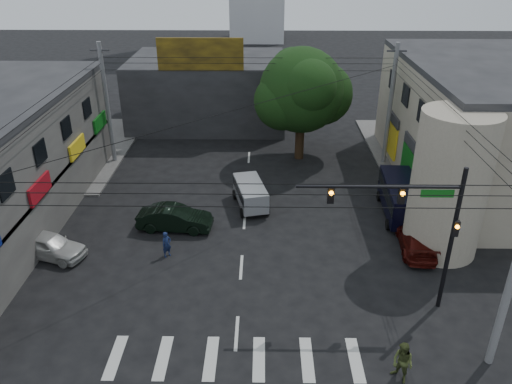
{
  "coord_description": "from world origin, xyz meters",
  "views": [
    {
      "loc": [
        1.1,
        -19.86,
        15.57
      ],
      "look_at": [
        0.76,
        4.0,
        3.48
      ],
      "focal_mm": 35.0,
      "sensor_mm": 36.0,
      "label": 1
    }
  ],
  "objects_px": {
    "pedestrian_olive": "(402,363)",
    "dark_sedan": "(175,218)",
    "maroon_sedan": "(416,239)",
    "traffic_officer": "(167,244)",
    "traffic_gantry": "(417,217)",
    "utility_pole_far_right": "(390,106)",
    "street_tree": "(302,91)",
    "navy_van": "(402,199)",
    "white_compact": "(49,245)",
    "silver_minivan": "(250,195)",
    "utility_pole_far_left": "(107,105)"
  },
  "relations": [
    {
      "from": "utility_pole_far_right",
      "to": "pedestrian_olive",
      "type": "xyz_separation_m",
      "value": [
        -3.91,
        -21.52,
        -3.69
      ]
    },
    {
      "from": "white_compact",
      "to": "maroon_sedan",
      "type": "relative_size",
      "value": 0.95
    },
    {
      "from": "maroon_sedan",
      "to": "pedestrian_olive",
      "type": "relative_size",
      "value": 2.55
    },
    {
      "from": "street_tree",
      "to": "pedestrian_olive",
      "type": "xyz_separation_m",
      "value": [
        2.59,
        -22.52,
        -4.56
      ]
    },
    {
      "from": "white_compact",
      "to": "utility_pole_far_right",
      "type": "bearing_deg",
      "value": -39.99
    },
    {
      "from": "maroon_sedan",
      "to": "silver_minivan",
      "type": "height_order",
      "value": "silver_minivan"
    },
    {
      "from": "white_compact",
      "to": "traffic_officer",
      "type": "height_order",
      "value": "traffic_officer"
    },
    {
      "from": "silver_minivan",
      "to": "pedestrian_olive",
      "type": "height_order",
      "value": "pedestrian_olive"
    },
    {
      "from": "traffic_gantry",
      "to": "maroon_sedan",
      "type": "relative_size",
      "value": 1.55
    },
    {
      "from": "traffic_gantry",
      "to": "maroon_sedan",
      "type": "xyz_separation_m",
      "value": [
        1.89,
        4.87,
        -4.18
      ]
    },
    {
      "from": "traffic_gantry",
      "to": "utility_pole_far_right",
      "type": "relative_size",
      "value": 0.78
    },
    {
      "from": "traffic_gantry",
      "to": "dark_sedan",
      "type": "height_order",
      "value": "traffic_gantry"
    },
    {
      "from": "silver_minivan",
      "to": "traffic_officer",
      "type": "bearing_deg",
      "value": 129.29
    },
    {
      "from": "traffic_gantry",
      "to": "navy_van",
      "type": "bearing_deg",
      "value": 77.34
    },
    {
      "from": "dark_sedan",
      "to": "navy_van",
      "type": "relative_size",
      "value": 0.81
    },
    {
      "from": "street_tree",
      "to": "pedestrian_olive",
      "type": "bearing_deg",
      "value": -83.45
    },
    {
      "from": "white_compact",
      "to": "navy_van",
      "type": "height_order",
      "value": "navy_van"
    },
    {
      "from": "street_tree",
      "to": "maroon_sedan",
      "type": "bearing_deg",
      "value": -66.48
    },
    {
      "from": "dark_sedan",
      "to": "pedestrian_olive",
      "type": "height_order",
      "value": "pedestrian_olive"
    },
    {
      "from": "dark_sedan",
      "to": "white_compact",
      "type": "height_order",
      "value": "dark_sedan"
    },
    {
      "from": "traffic_gantry",
      "to": "utility_pole_far_right",
      "type": "distance_m",
      "value": 17.21
    },
    {
      "from": "navy_van",
      "to": "maroon_sedan",
      "type": "bearing_deg",
      "value": -177.94
    },
    {
      "from": "street_tree",
      "to": "utility_pole_far_right",
      "type": "distance_m",
      "value": 6.63
    },
    {
      "from": "maroon_sedan",
      "to": "traffic_officer",
      "type": "relative_size",
      "value": 3.1
    },
    {
      "from": "pedestrian_olive",
      "to": "traffic_gantry",
      "type": "bearing_deg",
      "value": 127.92
    },
    {
      "from": "dark_sedan",
      "to": "traffic_officer",
      "type": "distance_m",
      "value": 2.89
    },
    {
      "from": "utility_pole_far_right",
      "to": "maroon_sedan",
      "type": "relative_size",
      "value": 1.98
    },
    {
      "from": "traffic_gantry",
      "to": "navy_van",
      "type": "distance_m",
      "value": 9.81
    },
    {
      "from": "maroon_sedan",
      "to": "navy_van",
      "type": "height_order",
      "value": "navy_van"
    },
    {
      "from": "street_tree",
      "to": "silver_minivan",
      "type": "bearing_deg",
      "value": -114.12
    },
    {
      "from": "dark_sedan",
      "to": "maroon_sedan",
      "type": "height_order",
      "value": "dark_sedan"
    },
    {
      "from": "maroon_sedan",
      "to": "traffic_officer",
      "type": "height_order",
      "value": "traffic_officer"
    },
    {
      "from": "utility_pole_far_right",
      "to": "white_compact",
      "type": "bearing_deg",
      "value": -148.03
    },
    {
      "from": "maroon_sedan",
      "to": "pedestrian_olive",
      "type": "distance_m",
      "value": 9.89
    },
    {
      "from": "pedestrian_olive",
      "to": "dark_sedan",
      "type": "bearing_deg",
      "value": -173.55
    },
    {
      "from": "traffic_gantry",
      "to": "traffic_officer",
      "type": "xyz_separation_m",
      "value": [
        -11.93,
        4.0,
        -4.08
      ]
    },
    {
      "from": "utility_pole_far_right",
      "to": "traffic_officer",
      "type": "height_order",
      "value": "utility_pole_far_right"
    },
    {
      "from": "white_compact",
      "to": "maroon_sedan",
      "type": "distance_m",
      "value": 20.24
    },
    {
      "from": "traffic_gantry",
      "to": "navy_van",
      "type": "relative_size",
      "value": 1.28
    },
    {
      "from": "silver_minivan",
      "to": "white_compact",
      "type": "bearing_deg",
      "value": 105.28
    },
    {
      "from": "street_tree",
      "to": "utility_pole_far_left",
      "type": "bearing_deg",
      "value": -176.05
    },
    {
      "from": "street_tree",
      "to": "dark_sedan",
      "type": "distance_m",
      "value": 14.56
    },
    {
      "from": "white_compact",
      "to": "traffic_officer",
      "type": "distance_m",
      "value": 6.4
    },
    {
      "from": "utility_pole_far_right",
      "to": "traffic_officer",
      "type": "bearing_deg",
      "value": -138.32
    },
    {
      "from": "utility_pole_far_left",
      "to": "dark_sedan",
      "type": "bearing_deg",
      "value": -57.75
    },
    {
      "from": "street_tree",
      "to": "pedestrian_olive",
      "type": "relative_size",
      "value": 4.78
    },
    {
      "from": "traffic_gantry",
      "to": "pedestrian_olive",
      "type": "distance_m",
      "value": 6.1
    },
    {
      "from": "street_tree",
      "to": "utility_pole_far_left",
      "type": "xyz_separation_m",
      "value": [
        -14.5,
        -1.0,
        -0.87
      ]
    },
    {
      "from": "traffic_gantry",
      "to": "utility_pole_far_right",
      "type": "bearing_deg",
      "value": 81.06
    },
    {
      "from": "navy_van",
      "to": "white_compact",
      "type": "bearing_deg",
      "value": 107.16
    }
  ]
}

